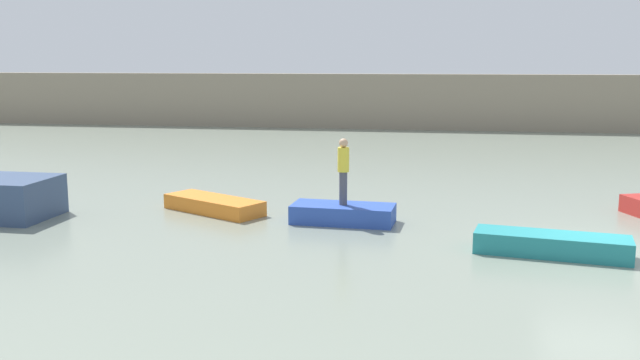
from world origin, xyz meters
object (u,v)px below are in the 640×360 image
object	(u,v)px
rowboat_orange	(214,205)
person_yellow_shirt	(343,168)
rowboat_blue	(343,214)
rowboat_teal	(552,245)

from	to	relation	value
rowboat_orange	person_yellow_shirt	xyz separation A→B (m)	(3.99, -0.74, 1.34)
rowboat_orange	rowboat_blue	xyz separation A→B (m)	(3.99, -0.74, 0.04)
rowboat_blue	rowboat_teal	size ratio (longest dim) A/B	0.81
rowboat_orange	person_yellow_shirt	size ratio (longest dim) A/B	1.76
rowboat_blue	person_yellow_shirt	size ratio (longest dim) A/B	1.53
rowboat_orange	person_yellow_shirt	bearing A→B (deg)	18.38
rowboat_orange	rowboat_teal	world-z (taller)	rowboat_teal
rowboat_orange	person_yellow_shirt	world-z (taller)	person_yellow_shirt
rowboat_orange	rowboat_blue	size ratio (longest dim) A/B	1.15
rowboat_teal	rowboat_orange	bearing A→B (deg)	170.68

